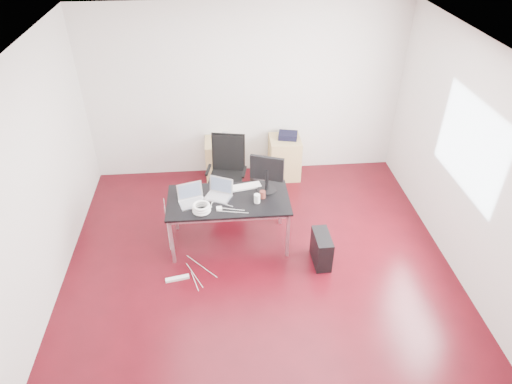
{
  "coord_description": "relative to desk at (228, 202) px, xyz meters",
  "views": [
    {
      "loc": [
        -0.42,
        -4.26,
        4.22
      ],
      "look_at": [
        0.0,
        0.55,
        0.85
      ],
      "focal_mm": 32.0,
      "sensor_mm": 36.0,
      "label": 1
    }
  ],
  "objects": [
    {
      "name": "power_strip",
      "position": [
        -0.7,
        -0.67,
        -0.66
      ],
      "size": [
        0.31,
        0.12,
        0.04
      ],
      "primitive_type": "cube",
      "rotation": [
        0.0,
        0.0,
        0.2
      ],
      "color": "white",
      "rests_on": "ground"
    },
    {
      "name": "keyboard",
      "position": [
        0.23,
        0.25,
        0.06
      ],
      "size": [
        0.46,
        0.22,
        0.02
      ],
      "primitive_type": "cube",
      "rotation": [
        0.0,
        0.0,
        0.2
      ],
      "color": "white",
      "rests_on": "desk"
    },
    {
      "name": "pc_tower",
      "position": [
        1.18,
        -0.5,
        -0.46
      ],
      "size": [
        0.21,
        0.45,
        0.44
      ],
      "primitive_type": "cube",
      "rotation": [
        0.0,
        0.0,
        0.02
      ],
      "color": "black",
      "rests_on": "ground"
    },
    {
      "name": "laptop_right",
      "position": [
        -0.11,
        0.08,
        0.11
      ],
      "size": [
        0.41,
        0.37,
        0.23
      ],
      "rotation": [
        0.0,
        0.0,
        -0.44
      ],
      "color": "silver",
      "rests_on": "desk"
    },
    {
      "name": "cup_white",
      "position": [
        0.37,
        -0.1,
        0.11
      ],
      "size": [
        0.09,
        0.09,
        0.12
      ],
      "primitive_type": "cylinder",
      "rotation": [
        0.0,
        0.0,
        0.17
      ],
      "color": "white",
      "rests_on": "desk"
    },
    {
      "name": "cup_brown",
      "position": [
        0.45,
        -0.0,
        0.1
      ],
      "size": [
        0.08,
        0.08,
        0.1
      ],
      "primitive_type": "cylinder",
      "rotation": [
        0.0,
        0.0,
        -0.08
      ],
      "color": "maroon",
      "rests_on": "desk"
    },
    {
      "name": "office_chair",
      "position": [
        0.01,
        0.96,
        -0.07
      ],
      "size": [
        0.56,
        0.58,
        1.08
      ],
      "rotation": [
        0.0,
        0.0,
        -0.2
      ],
      "color": "black",
      "rests_on": "ground"
    },
    {
      "name": "laptop_left",
      "position": [
        -0.48,
        -0.02,
        0.11
      ],
      "size": [
        0.39,
        0.34,
        0.23
      ],
      "rotation": [
        0.0,
        0.0,
        0.29
      ],
      "color": "silver",
      "rests_on": "desk"
    },
    {
      "name": "filing_cabinet_left",
      "position": [
        -0.07,
        1.64,
        -0.33
      ],
      "size": [
        0.5,
        0.5,
        0.7
      ],
      "primitive_type": "cube",
      "color": "tan",
      "rests_on": "ground"
    },
    {
      "name": "power_adapter",
      "position": [
        -0.12,
        -0.21,
        0.07
      ],
      "size": [
        0.07,
        0.07,
        0.03
      ],
      "primitive_type": "cube",
      "rotation": [
        0.0,
        0.0,
        0.06
      ],
      "color": "white",
      "rests_on": "desk"
    },
    {
      "name": "wastebasket",
      "position": [
        0.5,
        1.31,
        -0.54
      ],
      "size": [
        0.24,
        0.24,
        0.28
      ],
      "primitive_type": "cylinder",
      "rotation": [
        0.0,
        0.0,
        0.01
      ],
      "color": "black",
      "rests_on": "ground"
    },
    {
      "name": "navy_garment",
      "position": [
        1.03,
        1.66,
        0.07
      ],
      "size": [
        0.35,
        0.3,
        0.09
      ],
      "primitive_type": "cube",
      "rotation": [
        0.0,
        0.0,
        -0.22
      ],
      "color": "black",
      "rests_on": "filing_cabinet_right"
    },
    {
      "name": "room_shell",
      "position": [
        0.4,
        -0.59,
        0.73
      ],
      "size": [
        5.0,
        5.0,
        5.0
      ],
      "color": "#3A060D",
      "rests_on": "ground"
    },
    {
      "name": "desk",
      "position": [
        0.0,
        0.0,
        0.0
      ],
      "size": [
        1.6,
        0.8,
        0.73
      ],
      "color": "black",
      "rests_on": "ground"
    },
    {
      "name": "filing_cabinet_right",
      "position": [
        0.98,
        1.64,
        -0.33
      ],
      "size": [
        0.5,
        0.5,
        0.7
      ],
      "primitive_type": "cube",
      "color": "tan",
      "rests_on": "ground"
    },
    {
      "name": "cable_coil",
      "position": [
        -0.34,
        -0.23,
        0.11
      ],
      "size": [
        0.24,
        0.24,
        0.11
      ],
      "rotation": [
        0.0,
        0.0,
        -0.31
      ],
      "color": "white",
      "rests_on": "desk"
    },
    {
      "name": "monitor",
      "position": [
        0.52,
        0.17,
        0.34
      ],
      "size": [
        0.44,
        0.26,
        0.51
      ],
      "rotation": [
        0.0,
        0.0,
        -0.36
      ],
      "color": "black",
      "rests_on": "desk"
    },
    {
      "name": "speaker",
      "position": [
        0.01,
        1.59,
        0.11
      ],
      "size": [
        0.1,
        0.09,
        0.18
      ],
      "primitive_type": "cube",
      "rotation": [
        0.0,
        0.0,
        0.14
      ],
      "color": "#9E9E9E",
      "rests_on": "filing_cabinet_left"
    }
  ]
}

